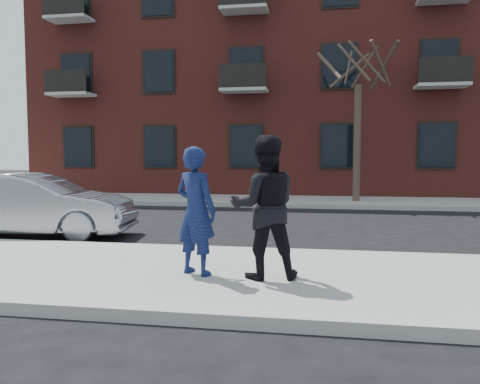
% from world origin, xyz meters
% --- Properties ---
extents(ground, '(100.00, 100.00, 0.00)m').
position_xyz_m(ground, '(0.00, 0.00, 0.00)').
color(ground, black).
rests_on(ground, ground).
extents(near_sidewalk, '(50.00, 3.50, 0.15)m').
position_xyz_m(near_sidewalk, '(0.00, -0.25, 0.07)').
color(near_sidewalk, '#989690').
rests_on(near_sidewalk, ground).
extents(near_curb, '(50.00, 0.10, 0.15)m').
position_xyz_m(near_curb, '(0.00, 1.55, 0.07)').
color(near_curb, '#999691').
rests_on(near_curb, ground).
extents(far_sidewalk, '(50.00, 3.50, 0.15)m').
position_xyz_m(far_sidewalk, '(0.00, 11.25, 0.07)').
color(far_sidewalk, '#989690').
rests_on(far_sidewalk, ground).
extents(far_curb, '(50.00, 0.10, 0.15)m').
position_xyz_m(far_curb, '(0.00, 9.45, 0.07)').
color(far_curb, '#999691').
rests_on(far_curb, ground).
extents(apartment_building, '(24.30, 10.30, 12.30)m').
position_xyz_m(apartment_building, '(2.00, 18.00, 6.16)').
color(apartment_building, maroon).
rests_on(apartment_building, ground).
extents(street_tree, '(3.60, 3.60, 6.80)m').
position_xyz_m(street_tree, '(4.50, 11.00, 5.52)').
color(street_tree, '#32251D').
rests_on(street_tree, far_sidewalk).
extents(silver_sedan, '(4.40, 2.06, 1.40)m').
position_xyz_m(silver_sedan, '(-2.96, 2.65, 0.70)').
color(silver_sedan, '#999BA3').
rests_on(silver_sedan, ground).
extents(man_hoodie, '(0.75, 0.65, 1.75)m').
position_xyz_m(man_hoodie, '(1.50, -0.42, 1.02)').
color(man_hoodie, navy).
rests_on(man_hoodie, near_sidewalk).
extents(man_peacoat, '(1.06, 0.91, 1.89)m').
position_xyz_m(man_peacoat, '(2.44, -0.45, 1.09)').
color(man_peacoat, black).
rests_on(man_peacoat, near_sidewalk).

